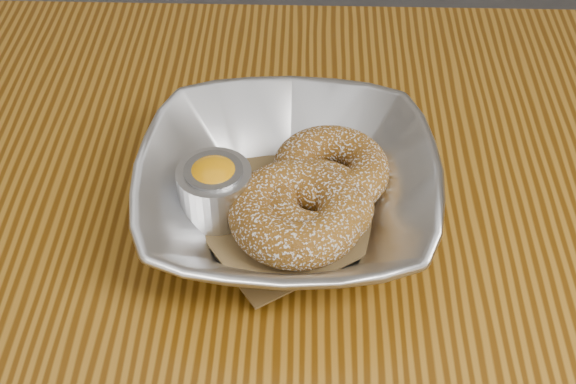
{
  "coord_description": "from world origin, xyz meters",
  "views": [
    {
      "loc": [
        0.01,
        -0.39,
        1.22
      ],
      "look_at": [
        -0.0,
        0.07,
        0.78
      ],
      "focal_mm": 50.0,
      "sensor_mm": 36.0,
      "label": 1
    }
  ],
  "objects_px": {
    "donut_back": "(331,170)",
    "ramekin": "(215,188)",
    "table": "(291,357)",
    "serving_bowl": "(288,193)",
    "donut_extra": "(315,205)",
    "donut_front": "(297,213)"
  },
  "relations": [
    {
      "from": "table",
      "to": "donut_back",
      "type": "relative_size",
      "value": 12.48
    },
    {
      "from": "table",
      "to": "ramekin",
      "type": "bearing_deg",
      "value": 133.39
    },
    {
      "from": "donut_back",
      "to": "donut_extra",
      "type": "distance_m",
      "value": 0.04
    },
    {
      "from": "serving_bowl",
      "to": "table",
      "type": "bearing_deg",
      "value": -86.43
    },
    {
      "from": "table",
      "to": "serving_bowl",
      "type": "xyz_separation_m",
      "value": [
        -0.0,
        0.07,
        0.13
      ]
    },
    {
      "from": "table",
      "to": "donut_extra",
      "type": "distance_m",
      "value": 0.14
    },
    {
      "from": "donut_back",
      "to": "ramekin",
      "type": "bearing_deg",
      "value": -160.86
    },
    {
      "from": "table",
      "to": "donut_extra",
      "type": "relative_size",
      "value": 12.99
    },
    {
      "from": "serving_bowl",
      "to": "donut_back",
      "type": "xyz_separation_m",
      "value": [
        0.03,
        0.03,
        -0.0
      ]
    },
    {
      "from": "table",
      "to": "donut_back",
      "type": "height_order",
      "value": "donut_back"
    },
    {
      "from": "table",
      "to": "serving_bowl",
      "type": "bearing_deg",
      "value": 93.57
    },
    {
      "from": "donut_back",
      "to": "ramekin",
      "type": "xyz_separation_m",
      "value": [
        -0.09,
        -0.03,
        0.01
      ]
    },
    {
      "from": "serving_bowl",
      "to": "donut_front",
      "type": "xyz_separation_m",
      "value": [
        0.01,
        -0.02,
        -0.0
      ]
    },
    {
      "from": "donut_back",
      "to": "ramekin",
      "type": "relative_size",
      "value": 1.63
    },
    {
      "from": "table",
      "to": "serving_bowl",
      "type": "relative_size",
      "value": 5.04
    },
    {
      "from": "donut_extra",
      "to": "ramekin",
      "type": "bearing_deg",
      "value": 173.54
    },
    {
      "from": "donut_extra",
      "to": "donut_front",
      "type": "bearing_deg",
      "value": -140.47
    },
    {
      "from": "table",
      "to": "donut_back",
      "type": "distance_m",
      "value": 0.16
    },
    {
      "from": "table",
      "to": "ramekin",
      "type": "xyz_separation_m",
      "value": [
        -0.06,
        0.07,
        0.13
      ]
    },
    {
      "from": "donut_front",
      "to": "ramekin",
      "type": "distance_m",
      "value": 0.07
    },
    {
      "from": "table",
      "to": "ramekin",
      "type": "relative_size",
      "value": 20.35
    },
    {
      "from": "serving_bowl",
      "to": "donut_extra",
      "type": "xyz_separation_m",
      "value": [
        0.02,
        -0.01,
        -0.0
      ]
    }
  ]
}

